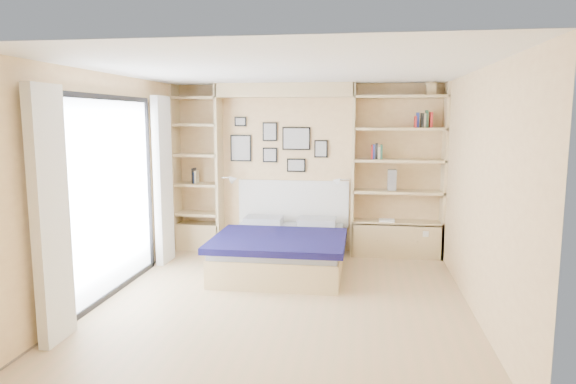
# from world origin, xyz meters

# --- Properties ---
(ground) EXTENTS (4.50, 4.50, 0.00)m
(ground) POSITION_xyz_m (0.00, 0.00, 0.00)
(ground) COLOR tan
(ground) RESTS_ON ground
(room_shell) EXTENTS (4.50, 4.50, 4.50)m
(room_shell) POSITION_xyz_m (-0.39, 1.52, 1.08)
(room_shell) COLOR #E9C387
(room_shell) RESTS_ON ground
(bed) EXTENTS (1.68, 2.06, 1.07)m
(bed) POSITION_xyz_m (-0.20, 1.21, 0.27)
(bed) COLOR tan
(bed) RESTS_ON ground
(photo_gallery) EXTENTS (1.48, 0.02, 0.82)m
(photo_gallery) POSITION_xyz_m (-0.45, 2.22, 1.60)
(photo_gallery) COLOR black
(photo_gallery) RESTS_ON ground
(reading_lamps) EXTENTS (1.92, 0.12, 0.15)m
(reading_lamps) POSITION_xyz_m (-0.30, 2.00, 1.10)
(reading_lamps) COLOR silver
(reading_lamps) RESTS_ON ground
(shelf_decor) EXTENTS (3.57, 0.23, 2.03)m
(shelf_decor) POSITION_xyz_m (1.11, 2.07, 1.69)
(shelf_decor) COLOR #A51E1E
(shelf_decor) RESTS_ON ground
(deck_chair) EXTENTS (0.52, 0.74, 0.68)m
(deck_chair) POSITION_xyz_m (-2.74, 0.87, 0.32)
(deck_chair) COLOR tan
(deck_chair) RESTS_ON ground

